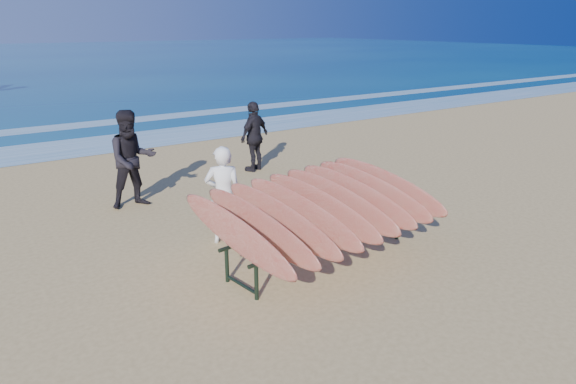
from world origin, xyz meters
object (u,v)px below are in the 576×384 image
at_px(person_white, 223,195).
at_px(person_dark_b, 254,136).
at_px(person_dark_a, 132,159).
at_px(surfboard_rack, 321,208).

height_order(person_white, person_dark_b, person_dark_b).
xyz_separation_m(person_white, person_dark_a, (-0.64, 2.52, 0.14)).
bearing_deg(person_white, person_dark_a, -47.03).
relative_size(surfboard_rack, person_dark_b, 2.07).
bearing_deg(person_dark_a, surfboard_rack, -66.09).
xyz_separation_m(person_white, person_dark_b, (2.59, 3.44, 0.03)).
xyz_separation_m(surfboard_rack, person_dark_b, (1.68, 4.81, 0.02)).
height_order(person_dark_a, person_dark_b, person_dark_a).
bearing_deg(surfboard_rack, person_dark_b, 62.90).
height_order(surfboard_rack, person_dark_a, person_dark_a).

